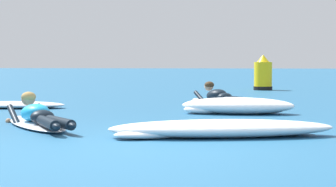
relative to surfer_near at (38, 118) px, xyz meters
The scene contains 7 objects.
ground_plane 8.26m from the surfer_near, 77.85° to the left, with size 120.00×120.00×0.00m, color #235B84.
surfer_near is the anchor object (origin of this frame).
surfer_far 5.46m from the surfer_near, 62.97° to the left, with size 1.67×2.43×0.53m.
whitewater_mid_left 3.85m from the surfer_near, 42.11° to the left, with size 2.05×0.89×0.30m.
whitewater_mid_right 2.79m from the surfer_near, 17.06° to the right, with size 2.94×1.27×0.22m.
whitewater_back 3.78m from the surfer_near, 115.57° to the left, with size 2.09×0.86×0.14m.
channel_marker_buoy 12.25m from the surfer_near, 72.57° to the left, with size 0.61×0.61×1.16m.
Camera 1 is at (1.12, -6.54, 0.96)m, focal length 65.31 mm.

